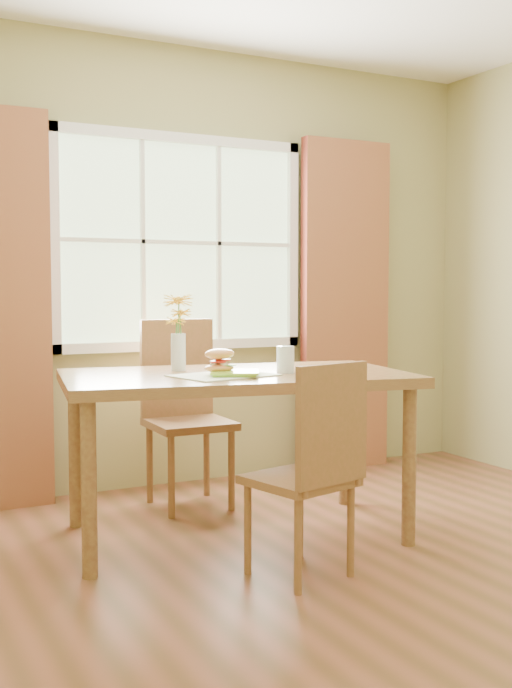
{
  "coord_description": "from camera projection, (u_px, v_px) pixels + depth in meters",
  "views": [
    {
      "loc": [
        -1.85,
        -2.77,
        1.22
      ],
      "look_at": [
        -0.08,
        0.7,
        0.95
      ],
      "focal_mm": 42.0,
      "sensor_mm": 36.0,
      "label": 1
    }
  ],
  "objects": [
    {
      "name": "dining_table",
      "position": [
        236.0,
        390.0,
        3.93
      ],
      "size": [
        1.8,
        1.21,
        0.81
      ],
      "rotation": [
        0.0,
        0.0,
        -0.18
      ],
      "color": "olive",
      "rests_on": "room"
    },
    {
      "name": "room",
      "position": [
        351.0,
        257.0,
        3.29
      ],
      "size": [
        4.24,
        3.84,
        2.74
      ],
      "color": "brown",
      "rests_on": "ground"
    },
    {
      "name": "chair_far",
      "position": [
        184.0,
        403.0,
        4.55
      ],
      "size": [
        0.44,
        0.44,
        1.04
      ],
      "rotation": [
        0.0,
        0.0,
        -0.01
      ],
      "color": "brown",
      "rests_on": "room"
    },
    {
      "name": "plate",
      "position": [
        235.0,
        374.0,
        3.77
      ],
      "size": [
        0.3,
        0.3,
        0.01
      ],
      "primitive_type": "cube",
      "rotation": [
        0.0,
        0.0,
        -0.48
      ],
      "color": "#A1E338",
      "rests_on": "placemat"
    },
    {
      "name": "water_glass",
      "position": [
        285.0,
        360.0,
        3.92
      ],
      "size": [
        0.09,
        0.09,
        0.13
      ],
      "color": "silver",
      "rests_on": "dining_table"
    },
    {
      "name": "croissant_sandwich",
      "position": [
        219.0,
        361.0,
        3.79
      ],
      "size": [
        0.16,
        0.11,
        0.11
      ],
      "rotation": [
        0.0,
        0.0,
        0.02
      ],
      "color": "#F8AB54",
      "rests_on": "plate"
    },
    {
      "name": "curtain_right",
      "position": [
        345.0,
        306.0,
        5.41
      ],
      "size": [
        0.65,
        0.08,
        2.2
      ],
      "primitive_type": "cube",
      "color": "maroon",
      "rests_on": "room"
    },
    {
      "name": "window",
      "position": [
        181.0,
        243.0,
        4.94
      ],
      "size": [
        1.62,
        0.06,
        1.32
      ],
      "color": "#A4BF91",
      "rests_on": "room"
    },
    {
      "name": "placemat",
      "position": [
        224.0,
        375.0,
        3.78
      ],
      "size": [
        0.51,
        0.42,
        0.01
      ],
      "primitive_type": "cube",
      "rotation": [
        0.0,
        0.0,
        0.22
      ],
      "color": "beige",
      "rests_on": "dining_table"
    },
    {
      "name": "chair_near",
      "position": [
        313.0,
        461.0,
        3.33
      ],
      "size": [
        0.46,
        0.46,
        0.92
      ],
      "rotation": [
        0.0,
        0.0,
        0.24
      ],
      "color": "brown",
      "rests_on": "room"
    },
    {
      "name": "flower_vase",
      "position": [
        178.0,
        325.0,
        4.02
      ],
      "size": [
        0.16,
        0.16,
        0.38
      ],
      "color": "silver",
      "rests_on": "dining_table"
    }
  ]
}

